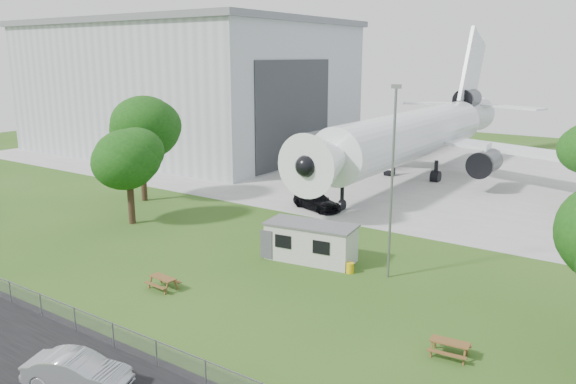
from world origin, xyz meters
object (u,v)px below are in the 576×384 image
Objects in this scene: car_centre_sedan at (77,372)px; picnic_east at (449,356)px; airliner at (417,132)px; picnic_west at (163,289)px; hangar at (188,86)px; site_cabin at (311,242)px.

picnic_east is at bearing -67.24° from car_centre_sedan.
airliner is 39.43m from picnic_west.
picnic_west is (35.71, -39.21, -9.41)m from hangar.
site_cabin is at bearing 143.16° from picnic_east.
airliner reaches higher than site_cabin.
airliner is 40.91m from picnic_east.
picnic_west is (-0.26, -39.07, -5.27)m from airliner.
picnic_east is at bearing -65.73° from airliner.
site_cabin is at bearing -81.43° from airliner.
picnic_west is 0.39× the size of car_centre_sedan.
hangar is at bearing 19.26° from car_centre_sedan.
airliner reaches higher than picnic_east.
picnic_west and picnic_east have the same top height.
picnic_east is 0.39× the size of car_centre_sedan.
car_centre_sedan is at bearing -84.67° from airliner.
hangar is at bearing 138.41° from picnic_east.
picnic_west is at bearing -90.38° from airliner.
airliner is at bearing 98.57° from site_cabin.
site_cabin is 3.84× the size of picnic_east.
airliner is 10.46× the size of car_centre_sedan.
picnic_east is (16.67, -36.98, -5.27)m from airliner.
hangar is at bearing 179.78° from airliner.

